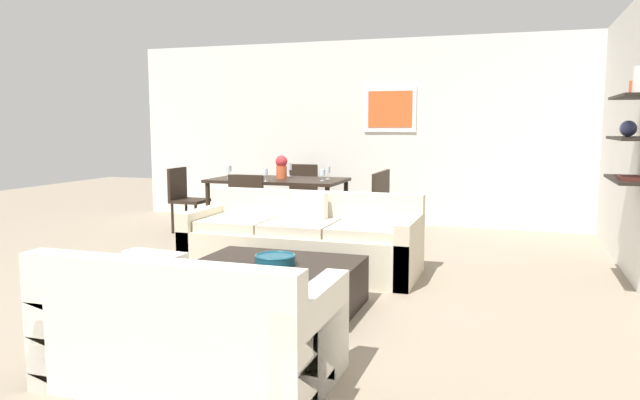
{
  "coord_description": "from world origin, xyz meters",
  "views": [
    {
      "loc": [
        1.95,
        -5.2,
        1.46
      ],
      "look_at": [
        0.17,
        0.2,
        0.75
      ],
      "focal_mm": 33.65,
      "sensor_mm": 36.0,
      "label": 1
    }
  ],
  "objects": [
    {
      "name": "ground_plane",
      "position": [
        0.0,
        0.0,
        0.0
      ],
      "size": [
        18.0,
        18.0,
        0.0
      ],
      "primitive_type": "plane",
      "color": "gray"
    },
    {
      "name": "wine_glass_foot",
      "position": [
        -1.07,
        1.77,
        0.87
      ],
      "size": [
        0.07,
        0.07,
        0.16
      ],
      "color": "silver",
      "rests_on": "dining_table"
    },
    {
      "name": "dining_table",
      "position": [
        -1.07,
        2.19,
        0.68
      ],
      "size": [
        1.77,
        0.97,
        0.75
      ],
      "color": "black",
      "rests_on": "ground"
    },
    {
      "name": "coffee_table",
      "position": [
        0.16,
        -0.93,
        0.19
      ],
      "size": [
        1.29,
        1.04,
        0.38
      ],
      "color": "black",
      "rests_on": "ground"
    },
    {
      "name": "dining_chair_foot",
      "position": [
        -1.07,
        1.3,
        0.5
      ],
      "size": [
        0.44,
        0.44,
        0.88
      ],
      "color": "black",
      "rests_on": "ground"
    },
    {
      "name": "decorative_bowl",
      "position": [
        0.19,
        -0.97,
        0.42
      ],
      "size": [
        0.32,
        0.32,
        0.08
      ],
      "color": "navy",
      "rests_on": "coffee_table"
    },
    {
      "name": "loveseat_white",
      "position": [
        0.22,
        -2.29,
        0.29
      ],
      "size": [
        1.6,
        0.9,
        0.78
      ],
      "color": "silver",
      "rests_on": "ground"
    },
    {
      "name": "wine_glass_right_near",
      "position": [
        -0.41,
        2.07,
        0.85
      ],
      "size": [
        0.08,
        0.08,
        0.15
      ],
      "color": "silver",
      "rests_on": "dining_table"
    },
    {
      "name": "wine_glass_left_near",
      "position": [
        -1.73,
        2.07,
        0.87
      ],
      "size": [
        0.07,
        0.07,
        0.17
      ],
      "color": "silver",
      "rests_on": "dining_table"
    },
    {
      "name": "wine_glass_head",
      "position": [
        -1.07,
        2.62,
        0.88
      ],
      "size": [
        0.07,
        0.07,
        0.19
      ],
      "color": "silver",
      "rests_on": "dining_table"
    },
    {
      "name": "wine_glass_right_far",
      "position": [
        -0.41,
        2.31,
        0.87
      ],
      "size": [
        0.06,
        0.06,
        0.17
      ],
      "color": "silver",
      "rests_on": "dining_table"
    },
    {
      "name": "dining_chair_right_near",
      "position": [
        0.22,
        1.98,
        0.5
      ],
      "size": [
        0.44,
        0.44,
        0.88
      ],
      "color": "black",
      "rests_on": "ground"
    },
    {
      "name": "dining_chair_head",
      "position": [
        -1.07,
        3.08,
        0.5
      ],
      "size": [
        0.44,
        0.44,
        0.88
      ],
      "color": "black",
      "rests_on": "ground"
    },
    {
      "name": "sofa_beige",
      "position": [
        -0.05,
        0.34,
        0.29
      ],
      "size": [
        2.3,
        0.9,
        0.78
      ],
      "color": "beige",
      "rests_on": "ground"
    },
    {
      "name": "back_wall_unit",
      "position": [
        0.3,
        3.53,
        1.35
      ],
      "size": [
        8.4,
        0.09,
        2.7
      ],
      "color": "silver",
      "rests_on": "ground"
    },
    {
      "name": "centerpiece_vase",
      "position": [
        -1.04,
        2.25,
        0.91
      ],
      "size": [
        0.16,
        0.16,
        0.31
      ],
      "color": "#D85933",
      "rests_on": "dining_table"
    },
    {
      "name": "dining_chair_right_far",
      "position": [
        0.22,
        2.41,
        0.5
      ],
      "size": [
        0.44,
        0.44,
        0.88
      ],
      "color": "black",
      "rests_on": "ground"
    },
    {
      "name": "dining_chair_left_near",
      "position": [
        -2.36,
        1.98,
        0.5
      ],
      "size": [
        0.44,
        0.44,
        0.88
      ],
      "color": "black",
      "rests_on": "ground"
    }
  ]
}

